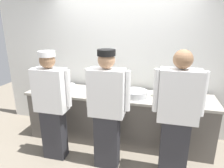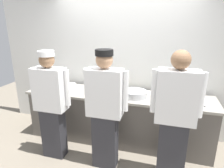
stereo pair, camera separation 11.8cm
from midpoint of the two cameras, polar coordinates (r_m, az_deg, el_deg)
name	(u,v)px [view 2 (the right image)]	position (r m, az deg, el deg)	size (l,w,h in m)	color
ground_plane	(112,151)	(3.43, 0.93, -18.96)	(9.00, 9.00, 0.00)	slate
wall_back	(124,61)	(3.64, 4.48, 6.68)	(4.97, 0.10, 2.72)	silver
prep_counter	(117,117)	(3.50, 2.53, -9.69)	(3.17, 0.68, 0.88)	#56514C
chef_near_left	(51,103)	(3.03, -16.30, -5.42)	(0.61, 0.24, 1.67)	#2D2D33
chef_center	(105,108)	(2.69, -0.76, -7.08)	(0.62, 0.24, 1.72)	#2D2D33
chef_far_right	(175,116)	(2.61, 19.16, -8.76)	(0.63, 0.24, 1.75)	#2D2D33
plate_stack_front	(70,86)	(3.74, -11.36, -0.45)	(0.24, 0.24, 0.06)	white
plate_stack_rear	(99,88)	(3.51, -2.79, -1.29)	(0.23, 0.23, 0.06)	white
mixing_bowl_steel	(135,94)	(3.20, 7.82, -2.87)	(0.38, 0.38, 0.11)	#B7BABF
sheet_tray	(190,100)	(3.26, 22.75, -4.47)	(0.44, 0.29, 0.02)	#B7BABF
squeeze_bottle_primary	(114,88)	(3.30, 1.50, -1.18)	(0.06, 0.06, 0.21)	orange
squeeze_bottle_secondary	(108,88)	(3.37, -0.32, -1.08)	(0.06, 0.06, 0.18)	#56A333
squeeze_bottle_spare	(156,91)	(3.26, 13.71, -2.04)	(0.06, 0.06, 0.20)	#56A333
ramekin_orange_sauce	(54,87)	(3.74, -15.77, -0.87)	(0.11, 0.11, 0.04)	white
ramekin_yellow_sauce	(110,94)	(3.22, 0.42, -3.04)	(0.08, 0.08, 0.05)	white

